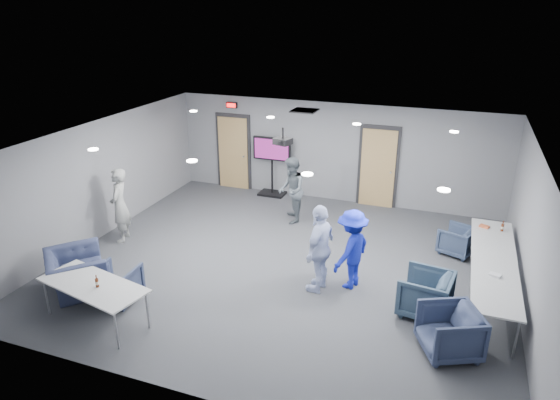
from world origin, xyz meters
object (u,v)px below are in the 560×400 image
(chair_front_b, at_px, (76,272))
(person_d, at_px, (352,249))
(chair_right_b, at_px, (425,294))
(projector, at_px, (283,141))
(person_a, at_px, (120,205))
(chair_front_a, at_px, (117,284))
(tv_stand, at_px, (272,163))
(table_front_left, at_px, (93,286))
(chair_right_c, at_px, (449,332))
(person_b, at_px, (291,190))
(person_c, at_px, (320,248))
(bottle_right, at_px, (502,227))
(chair_right_a, at_px, (457,240))
(bottle_front, at_px, (97,283))
(table_right_a, at_px, (492,241))
(table_right_b, at_px, (496,288))

(chair_front_b, bearing_deg, person_d, -115.08)
(chair_right_b, xyz_separation_m, projector, (-3.28, 1.74, 2.01))
(person_a, height_order, projector, projector)
(chair_front_a, height_order, tv_stand, tv_stand)
(person_a, distance_m, table_front_left, 3.22)
(chair_right_c, bearing_deg, projector, -151.47)
(chair_right_b, height_order, tv_stand, tv_stand)
(table_front_left, relative_size, projector, 5.15)
(person_b, xyz_separation_m, person_c, (1.54, -2.84, 0.04))
(chair_front_b, relative_size, bottle_right, 5.16)
(chair_right_b, bearing_deg, projector, -110.18)
(person_c, distance_m, chair_front_b, 4.63)
(projector, bearing_deg, chair_front_b, -116.83)
(person_a, height_order, chair_right_a, person_a)
(person_a, distance_m, chair_right_c, 7.44)
(person_b, relative_size, chair_right_b, 1.91)
(bottle_front, relative_size, bottle_right, 0.98)
(person_b, height_order, table_right_a, person_b)
(chair_right_a, height_order, bottle_right, bottle_right)
(tv_stand, distance_m, projector, 3.46)
(person_a, xyz_separation_m, tv_stand, (2.18, 3.93, 0.09))
(tv_stand, bearing_deg, person_a, -118.98)
(chair_right_b, relative_size, tv_stand, 0.52)
(table_right_b, bearing_deg, bottle_front, 110.44)
(person_c, relative_size, chair_right_c, 2.03)
(chair_front_b, height_order, bottle_front, bottle_front)
(table_right_b, bearing_deg, person_a, 86.06)
(person_a, relative_size, tv_stand, 1.03)
(person_a, distance_m, table_right_b, 7.92)
(person_d, xyz_separation_m, table_front_left, (-3.82, -2.64, -0.10))
(table_right_a, distance_m, bottle_right, 0.51)
(person_b, height_order, person_d, person_b)
(chair_front_a, bearing_deg, person_c, -156.92)
(person_a, xyz_separation_m, person_b, (3.30, 2.35, -0.03))
(chair_right_b, bearing_deg, person_c, -86.60)
(person_a, bearing_deg, chair_front_a, 13.70)
(chair_right_c, bearing_deg, table_right_a, 142.18)
(chair_right_a, height_order, projector, projector)
(person_d, distance_m, table_right_a, 2.96)
(table_right_a, height_order, table_front_left, same)
(table_right_b, xyz_separation_m, bottle_right, (0.18, 2.36, 0.13))
(chair_right_b, distance_m, chair_front_a, 5.54)
(bottle_right, relative_size, tv_stand, 0.13)
(chair_front_b, distance_m, tv_stand, 6.29)
(person_c, bearing_deg, bottle_front, -44.12)
(chair_right_b, bearing_deg, chair_right_c, 32.52)
(chair_right_a, height_order, bottle_front, bottle_front)
(table_right_a, distance_m, tv_stand, 6.28)
(chair_front_b, relative_size, projector, 2.89)
(person_d, height_order, chair_right_a, person_d)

